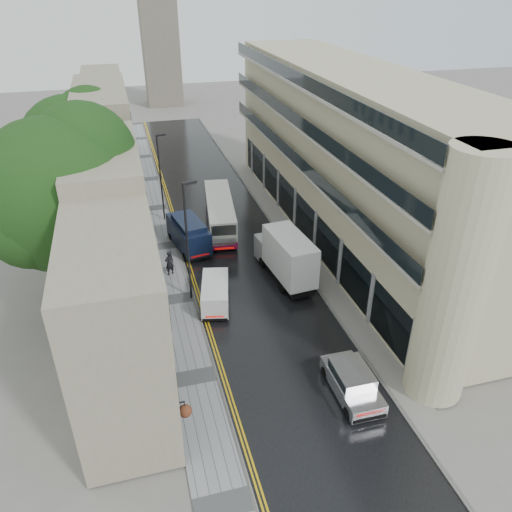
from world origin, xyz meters
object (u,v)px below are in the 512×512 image
white_lorry (282,270)px  lamp_post_near (187,244)px  silver_hatchback (349,406)px  pedestrian (169,263)px  cream_bus (210,227)px  navy_van (184,245)px  white_van (202,306)px  lamp_post_far (161,179)px  tree_far (75,164)px  tree_near (61,219)px

white_lorry → lamp_post_near: lamp_post_near is taller
white_lorry → silver_hatchback: white_lorry is taller
pedestrian → white_lorry: bearing=125.3°
cream_bus → navy_van: (-2.64, -2.73, 0.04)m
silver_hatchback → white_van: 12.23m
pedestrian → cream_bus: bearing=-154.6°
silver_hatchback → lamp_post_near: lamp_post_near is taller
silver_hatchback → pedestrian: (-7.31, 16.90, 0.24)m
white_lorry → white_van: size_ratio=1.76×
cream_bus → pedestrian: bearing=-123.0°
pedestrian → lamp_post_far: bearing=-117.6°
white_lorry → pedestrian: size_ratio=3.72×
pedestrian → lamp_post_far: lamp_post_far is taller
silver_hatchback → white_lorry: bearing=88.8°
cream_bus → navy_van: 3.80m
white_van → white_lorry: bearing=27.1°
silver_hatchback → navy_van: (-5.83, 18.94, 0.54)m
tree_far → white_van: 19.00m
tree_far → pedestrian: tree_far is taller
tree_near → cream_bus: (10.84, 7.47, -5.56)m
tree_near → lamp_post_near: (7.80, -0.94, -2.43)m
tree_far → lamp_post_near: size_ratio=1.42×
white_lorry → navy_van: size_ratio=1.35×
white_van → navy_van: 8.21m
tree_near → tree_far: size_ratio=1.11×
white_van → pedestrian: size_ratio=2.11×
lamp_post_near → lamp_post_far: lamp_post_near is taller
tree_near → lamp_post_near: bearing=-6.9°
tree_far → pedestrian: size_ratio=6.22×
navy_van → lamp_post_near: lamp_post_near is taller
tree_far → pedestrian: 13.17m
navy_van → silver_hatchback: bearing=-83.4°
tree_far → lamp_post_near: bearing=-61.7°
silver_hatchback → tree_far: bearing=117.1°
cream_bus → pedestrian: cream_bus is taller
tree_near → pedestrian: tree_near is taller
pedestrian → lamp_post_far: 10.63m
cream_bus → lamp_post_near: bearing=-102.1°
tree_far → silver_hatchback: size_ratio=2.71×
tree_far → pedestrian: (6.42, -10.31, -5.11)m
tree_far → navy_van: bearing=-46.3°
silver_hatchback → white_van: size_ratio=1.09×
tree_near → white_van: bearing=-22.9°
navy_van → pedestrian: navy_van is taller
pedestrian → lamp_post_near: bearing=82.7°
white_van → lamp_post_near: size_ratio=0.48×
cream_bus → white_van: 11.25m
tree_near → cream_bus: 14.28m
tree_near → lamp_post_far: bearing=60.1°
silver_hatchback → lamp_post_far: (-6.63, 27.06, 3.30)m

